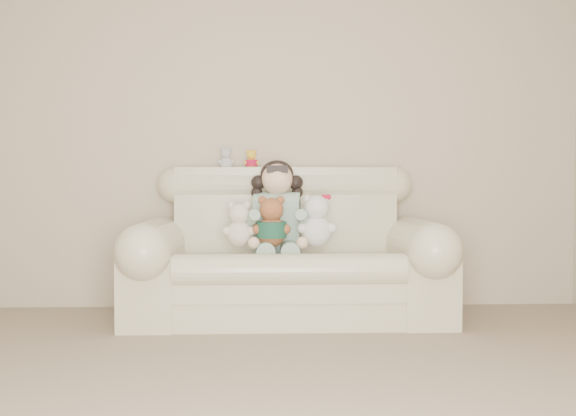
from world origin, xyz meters
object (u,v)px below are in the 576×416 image
Objects in this scene: brown_teddy at (271,217)px; white_cat at (317,215)px; cream_teddy at (239,220)px; sofa at (287,243)px; seated_child at (277,207)px.

brown_teddy is 0.30m from white_cat.
white_cat is 0.51m from cream_teddy.
sofa is 0.37m from cream_teddy.
white_cat is (0.30, 0.01, 0.01)m from brown_teddy.
sofa is at bearing 43.83° from brown_teddy.
sofa is 3.17× the size of seated_child.
seated_child is 0.32m from cream_teddy.
cream_teddy is (-0.25, -0.17, -0.08)m from seated_child.
sofa is 5.43× the size of brown_teddy.
brown_teddy is at bearing 11.40° from cream_teddy.
brown_teddy is at bearing -95.72° from seated_child.
white_cat is (0.25, -0.18, -0.05)m from seated_child.
seated_child reaches higher than white_cat.
sofa is 0.24m from brown_teddy.
seated_child is at bearing 75.88° from brown_teddy.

